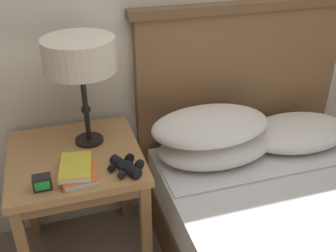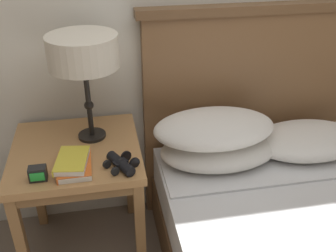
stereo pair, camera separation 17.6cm
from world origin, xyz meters
name	(u,v)px [view 1 (the left image)]	position (x,y,z in m)	size (l,w,h in m)	color
nightstand	(77,170)	(-0.64, 0.76, 0.55)	(0.58, 0.58, 0.64)	#AD7A47
table_lamp	(80,57)	(-0.56, 0.85, 1.05)	(0.31, 0.31, 0.49)	black
book_on_nightstand	(78,172)	(-0.64, 0.60, 0.66)	(0.14, 0.20, 0.03)	silver
book_stacked_on_top	(75,167)	(-0.65, 0.59, 0.68)	(0.15, 0.21, 0.03)	silver
binoculars_pair	(126,166)	(-0.45, 0.57, 0.66)	(0.16, 0.16, 0.05)	black
alarm_clock	(42,183)	(-0.78, 0.55, 0.67)	(0.07, 0.05, 0.06)	black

